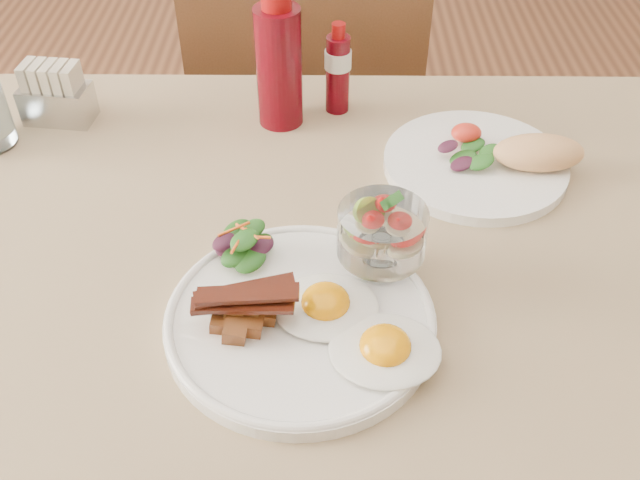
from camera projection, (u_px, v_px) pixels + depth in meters
table at (294, 321)px, 0.86m from camera, size 1.33×0.88×0.75m
chair_far at (308, 121)px, 1.45m from camera, size 0.42×0.42×0.93m
main_plate at (300, 320)px, 0.74m from camera, size 0.28×0.28×0.02m
fried_eggs at (354, 326)px, 0.71m from camera, size 0.18×0.17×0.03m
bacon_potato_pile at (243, 309)px, 0.71m from camera, size 0.11×0.06×0.05m
side_salad at (245, 246)px, 0.78m from camera, size 0.07×0.07×0.04m
fruit_cup at (382, 233)px, 0.75m from camera, size 0.09×0.09×0.10m
second_plate at (490, 160)px, 0.93m from camera, size 0.26×0.24×0.06m
ketchup_bottle at (279, 65)px, 0.97m from camera, size 0.07×0.07×0.19m
hot_sauce_bottle at (338, 70)px, 1.01m from camera, size 0.05×0.05×0.13m
sugar_caddy at (56, 96)px, 1.01m from camera, size 0.10×0.06×0.09m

